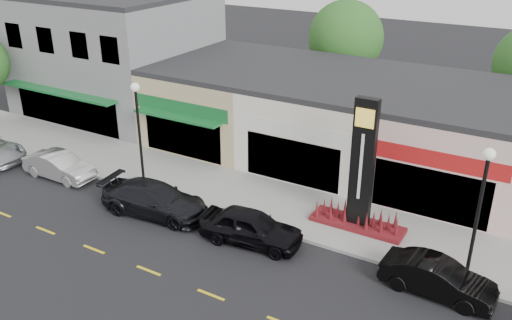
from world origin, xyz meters
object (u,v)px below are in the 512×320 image
(car_dark_sedan, at_px, (155,199))
(car_black_sedan, at_px, (251,227))
(lamp_east_near, at_px, (480,204))
(pylon_sign, at_px, (361,184))
(lamp_west_near, at_px, (139,125))
(car_white_van, at_px, (59,166))
(car_black_conv, at_px, (438,278))

(car_dark_sedan, distance_m, car_black_sedan, 5.17)
(lamp_east_near, relative_size, car_dark_sedan, 1.04)
(pylon_sign, bearing_deg, lamp_west_near, -171.23)
(car_white_van, bearing_deg, lamp_east_near, -87.43)
(car_dark_sedan, bearing_deg, lamp_east_near, -88.28)
(lamp_west_near, bearing_deg, pylon_sign, 8.77)
(pylon_sign, relative_size, car_dark_sedan, 1.14)
(lamp_west_near, height_order, car_black_conv, lamp_west_near)
(lamp_west_near, bearing_deg, car_dark_sedan, -38.45)
(car_dark_sedan, xyz_separation_m, car_black_sedan, (5.17, 0.14, -0.00))
(car_white_van, relative_size, car_black_conv, 1.01)
(lamp_east_near, relative_size, car_white_van, 1.30)
(lamp_east_near, bearing_deg, car_white_van, -176.26)
(car_white_van, bearing_deg, car_black_sedan, -92.67)
(lamp_east_near, distance_m, car_dark_sedan, 14.11)
(pylon_sign, distance_m, car_white_van, 16.06)
(car_white_van, relative_size, car_dark_sedan, 0.80)
(car_black_conv, bearing_deg, car_black_sedan, 96.59)
(lamp_west_near, height_order, pylon_sign, pylon_sign)
(car_white_van, height_order, car_black_conv, car_white_van)
(car_black_sedan, xyz_separation_m, car_black_conv, (7.73, 0.49, -0.08))
(car_white_van, xyz_separation_m, car_black_sedan, (12.13, -0.32, 0.07))
(lamp_west_near, relative_size, car_white_van, 1.30)
(pylon_sign, bearing_deg, car_black_conv, -34.58)
(car_black_sedan, bearing_deg, lamp_east_near, -85.29)
(lamp_east_near, relative_size, car_black_conv, 1.32)
(car_white_van, height_order, car_dark_sedan, car_dark_sedan)
(car_dark_sedan, relative_size, car_black_sedan, 1.17)
(car_black_conv, bearing_deg, pylon_sign, 58.42)
(car_white_van, bearing_deg, pylon_sign, -80.17)
(car_black_conv, bearing_deg, car_dark_sedan, 95.75)
(lamp_west_near, height_order, lamp_east_near, same)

